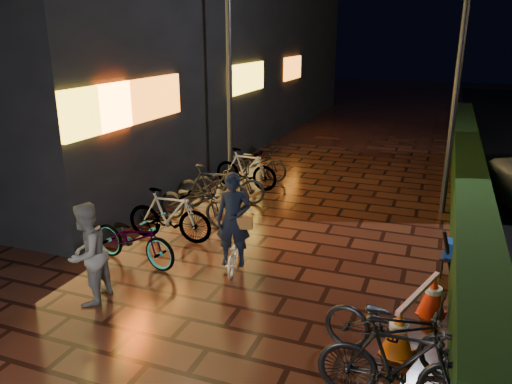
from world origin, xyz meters
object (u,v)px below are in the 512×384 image
at_px(bystander_person, 87,254).
at_px(cart_assembly, 456,251).
at_px(cyclist, 234,234).
at_px(traffic_barrier, 417,311).

bearing_deg(bystander_person, cart_assembly, 114.16).
height_order(cyclist, cart_assembly, cyclist).
relative_size(bystander_person, cart_assembly, 1.73).
bearing_deg(cart_assembly, traffic_barrier, -104.07).
height_order(bystander_person, cart_assembly, bystander_person).
bearing_deg(cart_assembly, cyclist, -164.05).
relative_size(traffic_barrier, cart_assembly, 1.73).
bearing_deg(cart_assembly, bystander_person, -151.51).
relative_size(bystander_person, cyclist, 0.91).
bearing_deg(cyclist, cart_assembly, 15.95).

